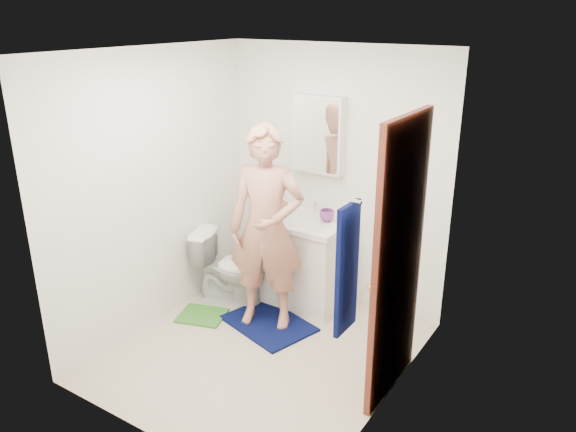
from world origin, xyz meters
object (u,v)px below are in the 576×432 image
object	(u,v)px
vanity_cabinet	(304,264)
soap_dispenser	(281,205)
toothbrush_cup	(327,216)
man	(266,229)
medicine_cabinet	(319,134)
toilet	(231,267)
towel	(347,269)

from	to	relation	value
vanity_cabinet	soap_dispenser	xyz separation A→B (m)	(-0.24, -0.02, 0.55)
vanity_cabinet	toothbrush_cup	world-z (taller)	toothbrush_cup
vanity_cabinet	man	bearing A→B (deg)	-96.82
medicine_cabinet	toilet	bearing A→B (deg)	-135.00
man	towel	bearing A→B (deg)	-57.64
medicine_cabinet	towel	xyz separation A→B (m)	(1.18, -1.71, -0.35)
medicine_cabinet	man	bearing A→B (deg)	-94.79
toothbrush_cup	vanity_cabinet	bearing A→B (deg)	-161.75
soap_dispenser	medicine_cabinet	bearing A→B (deg)	45.56
soap_dispenser	toilet	bearing A→B (deg)	-135.40
toothbrush_cup	man	xyz separation A→B (m)	(-0.26, -0.59, 0.01)
toilet	man	bearing A→B (deg)	-123.75
vanity_cabinet	soap_dispenser	world-z (taller)	soap_dispenser
soap_dispenser	man	bearing A→B (deg)	-70.11
vanity_cabinet	towel	distance (m)	2.08
towel	vanity_cabinet	bearing A→B (deg)	128.47
medicine_cabinet	soap_dispenser	bearing A→B (deg)	-134.44
toothbrush_cup	toilet	bearing A→B (deg)	-151.19
medicine_cabinet	man	xyz separation A→B (m)	(-0.06, -0.75, -0.68)
toilet	man	xyz separation A→B (m)	(0.53, -0.16, 0.56)
vanity_cabinet	man	distance (m)	0.74
soap_dispenser	man	xyz separation A→B (m)	(0.18, -0.50, -0.03)
man	vanity_cabinet	bearing A→B (deg)	63.17
medicine_cabinet	toilet	xyz separation A→B (m)	(-0.59, -0.59, -1.24)
man	toothbrush_cup	bearing A→B (deg)	46.51
toilet	toothbrush_cup	size ratio (longest dim) A/B	5.23
toilet	man	world-z (taller)	man
soap_dispenser	toothbrush_cup	distance (m)	0.45
medicine_cabinet	toothbrush_cup	xyz separation A→B (m)	(0.19, -0.16, -0.70)
toilet	soap_dispenser	distance (m)	0.77
soap_dispenser	toothbrush_cup	bearing A→B (deg)	11.40
towel	soap_dispenser	size ratio (longest dim) A/B	4.08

